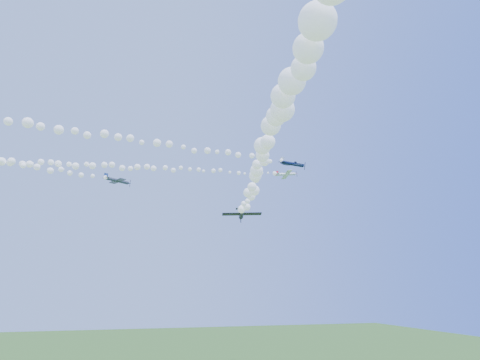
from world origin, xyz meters
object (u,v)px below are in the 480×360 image
object	(u,v)px
plane_white	(286,174)
plane_grey	(117,181)
plane_navy	(293,164)
plane_black	(242,213)

from	to	relation	value
plane_white	plane_grey	world-z (taller)	plane_white
plane_navy	plane_black	size ratio (longest dim) A/B	0.85
plane_white	plane_navy	bearing A→B (deg)	-101.45
plane_grey	plane_white	bearing A→B (deg)	-35.72
plane_grey	plane_black	size ratio (longest dim) A/B	0.92
plane_white	plane_grey	bearing A→B (deg)	172.53
plane_navy	plane_grey	xyz separation A→B (m)	(-40.12, 24.80, -0.53)
plane_white	plane_grey	size ratio (longest dim) A/B	0.83
plane_grey	plane_black	world-z (taller)	plane_grey
plane_white	plane_black	world-z (taller)	plane_white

